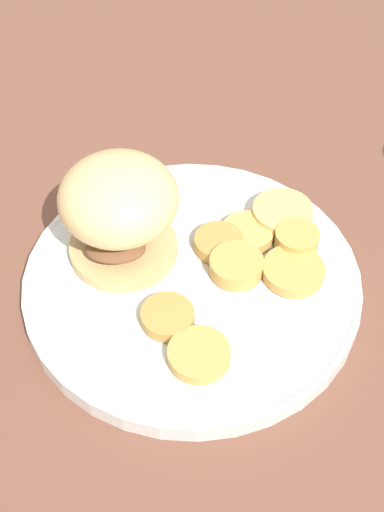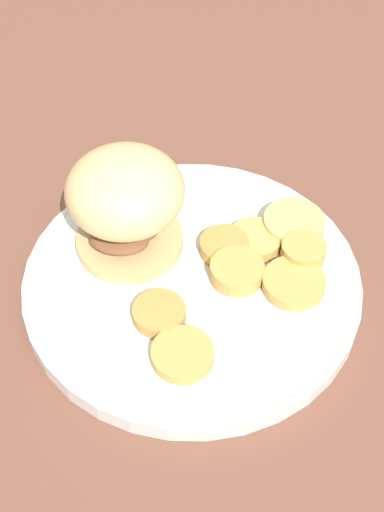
# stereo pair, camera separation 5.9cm
# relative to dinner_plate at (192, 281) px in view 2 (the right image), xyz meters

# --- Properties ---
(ground_plane) EXTENTS (4.00, 4.00, 0.00)m
(ground_plane) POSITION_rel_dinner_plate_xyz_m (0.00, 0.00, -0.01)
(ground_plane) COLOR brown
(dinner_plate) EXTENTS (0.29, 0.29, 0.02)m
(dinner_plate) POSITION_rel_dinner_plate_xyz_m (0.00, 0.00, 0.00)
(dinner_plate) COLOR silver
(dinner_plate) RESTS_ON ground_plane
(sandwich) EXTENTS (0.12, 0.10, 0.10)m
(sandwich) POSITION_rel_dinner_plate_xyz_m (0.02, 0.06, 0.06)
(sandwich) COLOR tan
(sandwich) RESTS_ON dinner_plate
(potato_round_0) EXTENTS (0.05, 0.05, 0.01)m
(potato_round_0) POSITION_rel_dinner_plate_xyz_m (-0.08, -0.02, 0.01)
(potato_round_0) COLOR tan
(potato_round_0) RESTS_ON dinner_plate
(potato_round_1) EXTENTS (0.05, 0.05, 0.01)m
(potato_round_1) POSITION_rel_dinner_plate_xyz_m (0.01, -0.08, 0.01)
(potato_round_1) COLOR tan
(potato_round_1) RESTS_ON dinner_plate
(potato_round_2) EXTENTS (0.04, 0.04, 0.01)m
(potato_round_2) POSITION_rel_dinner_plate_xyz_m (0.04, -0.02, 0.01)
(potato_round_2) COLOR #BC8942
(potato_round_2) RESTS_ON dinner_plate
(potato_round_3) EXTENTS (0.05, 0.05, 0.01)m
(potato_round_3) POSITION_rel_dinner_plate_xyz_m (0.05, -0.04, 0.01)
(potato_round_3) COLOR tan
(potato_round_3) RESTS_ON dinner_plate
(potato_round_4) EXTENTS (0.05, 0.05, 0.01)m
(potato_round_4) POSITION_rel_dinner_plate_xyz_m (0.08, -0.07, 0.02)
(potato_round_4) COLOR #DBB766
(potato_round_4) RESTS_ON dinner_plate
(potato_round_5) EXTENTS (0.04, 0.04, 0.02)m
(potato_round_5) POSITION_rel_dinner_plate_xyz_m (0.05, -0.09, 0.02)
(potato_round_5) COLOR tan
(potato_round_5) RESTS_ON dinner_plate
(potato_round_6) EXTENTS (0.05, 0.05, 0.01)m
(potato_round_6) POSITION_rel_dinner_plate_xyz_m (0.01, -0.04, 0.02)
(potato_round_6) COLOR tan
(potato_round_6) RESTS_ON dinner_plate
(potato_round_7) EXTENTS (0.04, 0.04, 0.01)m
(potato_round_7) POSITION_rel_dinner_plate_xyz_m (-0.05, 0.01, 0.01)
(potato_round_7) COLOR #BC8942
(potato_round_7) RESTS_ON dinner_plate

